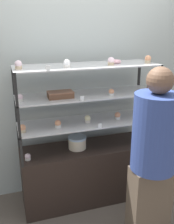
# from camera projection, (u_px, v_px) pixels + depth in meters

# --- Properties ---
(ground_plane) EXTENTS (20.00, 20.00, 0.00)m
(ground_plane) POSITION_uv_depth(u_px,v_px,m) (87.00, 197.00, 3.08)
(ground_plane) COLOR brown
(back_wall) EXTENTS (8.00, 0.05, 2.60)m
(back_wall) POSITION_uv_depth(u_px,v_px,m) (77.00, 82.00, 3.00)
(back_wall) COLOR #A8B2AD
(back_wall) RESTS_ON ground_plane
(display_base) EXTENTS (1.44, 0.46, 0.65)m
(display_base) POSITION_uv_depth(u_px,v_px,m) (87.00, 173.00, 2.98)
(display_base) COLOR black
(display_base) RESTS_ON ground_plane
(display_riser_lower) EXTENTS (1.44, 0.46, 0.30)m
(display_riser_lower) POSITION_uv_depth(u_px,v_px,m) (87.00, 123.00, 2.78)
(display_riser_lower) COLOR black
(display_riser_lower) RESTS_ON display_base
(display_riser_middle) EXTENTS (1.44, 0.46, 0.30)m
(display_riser_middle) POSITION_uv_depth(u_px,v_px,m) (87.00, 96.00, 2.69)
(display_riser_middle) COLOR black
(display_riser_middle) RESTS_ON display_riser_lower
(display_riser_upper) EXTENTS (1.44, 0.46, 0.30)m
(display_riser_upper) POSITION_uv_depth(u_px,v_px,m) (87.00, 67.00, 2.59)
(display_riser_upper) COLOR black
(display_riser_upper) RESTS_ON display_riser_middle
(layer_cake_centerpiece) EXTENTS (0.20, 0.20, 0.13)m
(layer_cake_centerpiece) POSITION_uv_depth(u_px,v_px,m) (77.00, 142.00, 2.82)
(layer_cake_centerpiece) COLOR beige
(layer_cake_centerpiece) RESTS_ON display_base
(sheet_cake_frosted) EXTENTS (0.25, 0.15, 0.06)m
(sheet_cake_frosted) POSITION_uv_depth(u_px,v_px,m) (60.00, 95.00, 2.55)
(sheet_cake_frosted) COLOR brown
(sheet_cake_frosted) RESTS_ON display_riser_middle
(cupcake_0) EXTENTS (0.06, 0.06, 0.07)m
(cupcake_0) POSITION_uv_depth(u_px,v_px,m) (28.00, 157.00, 2.58)
(cupcake_0) COLOR white
(cupcake_0) RESTS_ON display_base
(cupcake_1) EXTENTS (0.06, 0.06, 0.07)m
(cupcake_1) POSITION_uv_depth(u_px,v_px,m) (146.00, 140.00, 2.95)
(cupcake_1) COLOR #CCB28C
(cupcake_1) RESTS_ON display_base
(price_tag_0) EXTENTS (0.04, 0.00, 0.04)m
(price_tag_0) POSITION_uv_depth(u_px,v_px,m) (135.00, 147.00, 2.82)
(price_tag_0) COLOR white
(price_tag_0) RESTS_ON display_base
(cupcake_2) EXTENTS (0.06, 0.06, 0.08)m
(cupcake_2) POSITION_uv_depth(u_px,v_px,m) (23.00, 129.00, 2.49)
(cupcake_2) COLOR #CCB28C
(cupcake_2) RESTS_ON display_riser_lower
(cupcake_3) EXTENTS (0.06, 0.06, 0.08)m
(cupcake_3) POSITION_uv_depth(u_px,v_px,m) (58.00, 124.00, 2.60)
(cupcake_3) COLOR white
(cupcake_3) RESTS_ON display_riser_lower
(cupcake_4) EXTENTS (0.06, 0.06, 0.08)m
(cupcake_4) POSITION_uv_depth(u_px,v_px,m) (88.00, 119.00, 2.73)
(cupcake_4) COLOR beige
(cupcake_4) RESTS_ON display_riser_lower
(cupcake_5) EXTENTS (0.06, 0.06, 0.08)m
(cupcake_5) POSITION_uv_depth(u_px,v_px,m) (118.00, 116.00, 2.83)
(cupcake_5) COLOR white
(cupcake_5) RESTS_ON display_riser_lower
(cupcake_6) EXTENTS (0.06, 0.06, 0.08)m
(cupcake_6) POSITION_uv_depth(u_px,v_px,m) (148.00, 115.00, 2.86)
(cupcake_6) COLOR #CCB28C
(cupcake_6) RESTS_ON display_riser_lower
(price_tag_1) EXTENTS (0.04, 0.00, 0.04)m
(price_tag_1) POSITION_uv_depth(u_px,v_px,m) (100.00, 126.00, 2.60)
(price_tag_1) COLOR white
(price_tag_1) RESTS_ON display_riser_lower
(cupcake_7) EXTENTS (0.06, 0.06, 0.07)m
(cupcake_7) POSITION_uv_depth(u_px,v_px,m) (20.00, 98.00, 2.43)
(cupcake_7) COLOR white
(cupcake_7) RESTS_ON display_riser_middle
(cupcake_8) EXTENTS (0.06, 0.06, 0.07)m
(cupcake_8) POSITION_uv_depth(u_px,v_px,m) (111.00, 92.00, 2.62)
(cupcake_8) COLOR white
(cupcake_8) RESTS_ON display_riser_middle
(cupcake_9) EXTENTS (0.06, 0.06, 0.07)m
(cupcake_9) POSITION_uv_depth(u_px,v_px,m) (149.00, 89.00, 2.77)
(cupcake_9) COLOR white
(cupcake_9) RESTS_ON display_riser_middle
(price_tag_2) EXTENTS (0.04, 0.00, 0.04)m
(price_tag_2) POSITION_uv_depth(u_px,v_px,m) (82.00, 98.00, 2.45)
(price_tag_2) COLOR white
(price_tag_2) RESTS_ON display_riser_middle
(cupcake_10) EXTENTS (0.06, 0.06, 0.08)m
(cupcake_10) POSITION_uv_depth(u_px,v_px,m) (18.00, 65.00, 2.34)
(cupcake_10) COLOR #CCB28C
(cupcake_10) RESTS_ON display_riser_upper
(cupcake_11) EXTENTS (0.06, 0.06, 0.08)m
(cupcake_11) POSITION_uv_depth(u_px,v_px,m) (67.00, 64.00, 2.41)
(cupcake_11) COLOR white
(cupcake_11) RESTS_ON display_riser_upper
(cupcake_12) EXTENTS (0.06, 0.06, 0.08)m
(cupcake_12) POSITION_uv_depth(u_px,v_px,m) (111.00, 61.00, 2.56)
(cupcake_12) COLOR #CCB28C
(cupcake_12) RESTS_ON display_riser_upper
(cupcake_13) EXTENTS (0.06, 0.06, 0.08)m
(cupcake_13) POSITION_uv_depth(u_px,v_px,m) (148.00, 59.00, 2.71)
(cupcake_13) COLOR #CCB28C
(cupcake_13) RESTS_ON display_riser_upper
(price_tag_3) EXTENTS (0.04, 0.00, 0.04)m
(price_tag_3) POSITION_uv_depth(u_px,v_px,m) (48.00, 68.00, 2.27)
(price_tag_3) COLOR white
(price_tag_3) RESTS_ON display_riser_upper
(donut_glazed) EXTENTS (0.12, 0.12, 0.03)m
(donut_glazed) POSITION_uv_depth(u_px,v_px,m) (115.00, 61.00, 2.71)
(donut_glazed) COLOR #EFB2BC
(donut_glazed) RESTS_ON display_riser_upper
(customer_figure) EXTENTS (0.38, 0.38, 1.63)m
(customer_figure) POSITION_uv_depth(u_px,v_px,m) (153.00, 156.00, 2.22)
(customer_figure) COLOR brown
(customer_figure) RESTS_ON ground_plane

